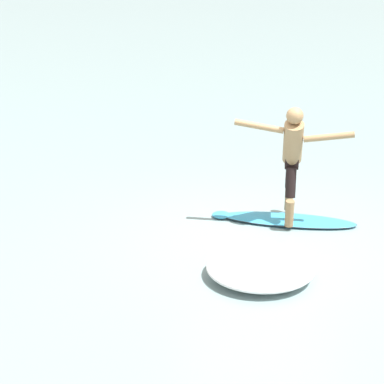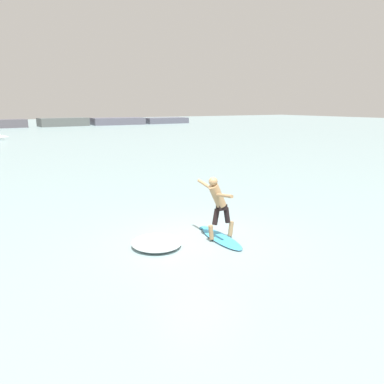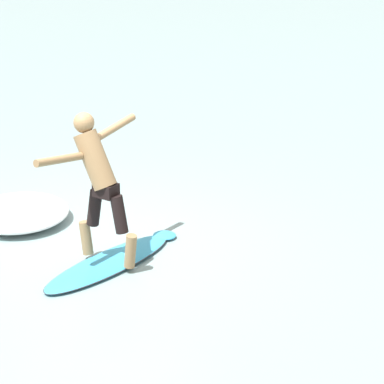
# 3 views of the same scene
# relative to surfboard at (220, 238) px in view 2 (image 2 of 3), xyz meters

# --- Properties ---
(ground_plane) EXTENTS (200.00, 200.00, 0.00)m
(ground_plane) POSITION_rel_surfboard_xyz_m (-0.53, 0.33, -0.04)
(ground_plane) COLOR #7D989B
(rock_jetty_breakwater) EXTENTS (60.43, 5.14, 1.50)m
(rock_jetty_breakwater) POSITION_rel_surfboard_xyz_m (3.75, 62.33, 0.65)
(rock_jetty_breakwater) COLOR #4A4A59
(rock_jetty_breakwater) RESTS_ON ground
(surfboard) EXTENTS (0.76, 2.25, 0.21)m
(surfboard) POSITION_rel_surfboard_xyz_m (0.00, 0.00, 0.00)
(surfboard) COLOR #369CCB
(surfboard) RESTS_ON ground
(surfer) EXTENTS (0.86, 1.70, 1.79)m
(surfer) POSITION_rel_surfboard_xyz_m (-0.13, -0.04, 1.10)
(surfer) COLOR #91704A
(surfer) RESTS_ON surfboard
(wave_foam_at_tail) EXTENTS (1.72, 1.75, 0.26)m
(wave_foam_at_tail) POSITION_rel_surfboard_xyz_m (-1.85, 0.38, 0.10)
(wave_foam_at_tail) COLOR white
(wave_foam_at_tail) RESTS_ON ground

